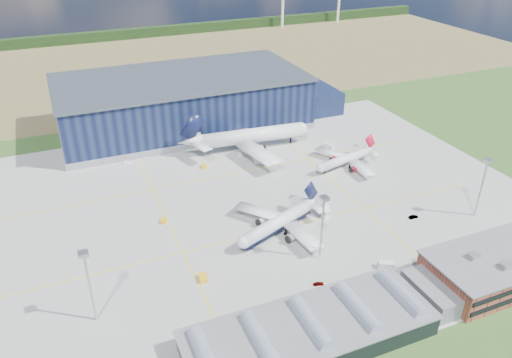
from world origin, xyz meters
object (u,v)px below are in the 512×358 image
at_px(ops_building, 501,266).
at_px(car_b, 413,217).
at_px(gse_van_a, 386,265).
at_px(car_a, 319,284).
at_px(light_mast_center, 323,218).
at_px(gse_tug_c, 204,166).
at_px(gse_tug_b, 164,221).
at_px(airliner_navy, 277,217).
at_px(gse_tug_a, 203,278).
at_px(gse_van_b, 328,146).
at_px(hangar, 188,103).
at_px(light_mast_west, 88,275).
at_px(light_mast_east, 484,178).
at_px(gse_cart_a, 239,155).
at_px(airliner_red, 345,155).
at_px(gse_cart_b, 127,163).
at_px(airliner_widebody, 252,129).
at_px(airstair, 323,210).

xyz_separation_m(ops_building, car_b, (-2.12, 37.10, -4.19)).
bearing_deg(gse_van_a, car_a, 113.44).
bearing_deg(light_mast_center, gse_tug_c, 101.26).
bearing_deg(gse_tug_b, airliner_navy, -11.82).
relative_size(gse_tug_a, gse_van_b, 0.72).
distance_m(hangar, gse_tug_c, 51.36).
relative_size(light_mast_west, car_a, 7.37).
bearing_deg(airliner_navy, gse_tug_c, -103.75).
relative_size(light_mast_east, gse_cart_a, 8.12).
distance_m(light_mast_west, airliner_red, 123.14).
xyz_separation_m(light_mast_east, gse_tug_c, (-79.97, 75.22, -14.71)).
height_order(gse_tug_a, gse_cart_a, gse_tug_a).
xyz_separation_m(gse_tug_a, gse_tug_b, (-3.37, 35.77, -0.17)).
relative_size(light_mast_west, gse_van_a, 4.55).
distance_m(gse_tug_c, gse_cart_b, 33.99).
bearing_deg(car_a, airliner_widebody, 2.13).
distance_m(light_mast_west, airliner_widebody, 117.91).
relative_size(ops_building, airliner_widebody, 0.74).
bearing_deg(light_mast_east, gse_van_a, -165.41).
distance_m(hangar, ops_building, 163.51).
xyz_separation_m(light_mast_west, airliner_navy, (63.15, 18.00, -8.81)).
distance_m(airliner_widebody, gse_cart_a, 13.71).
bearing_deg(gse_van_b, car_a, -148.99).
bearing_deg(airliner_navy, light_mast_east, 144.11).
distance_m(light_mast_center, light_mast_east, 65.00).
xyz_separation_m(airliner_widebody, gse_tug_c, (-26.51, -9.78, -9.43)).
height_order(airliner_red, airliner_widebody, airliner_widebody).
bearing_deg(gse_cart_b, light_mast_west, -170.69).
distance_m(light_mast_center, gse_van_b, 85.00).
bearing_deg(gse_van_a, ops_building, -95.24).
relative_size(gse_tug_c, gse_cart_b, 1.03).
xyz_separation_m(ops_building, gse_tug_c, (-59.98, 105.23, -4.07)).
relative_size(airliner_red, car_b, 9.61).
distance_m(gse_cart_a, car_b, 82.69).
xyz_separation_m(light_mast_center, gse_tug_b, (-41.40, 40.18, -14.81)).
xyz_separation_m(gse_tug_c, car_a, (8.17, -86.58, -0.19)).
distance_m(light_mast_east, gse_van_a, 51.91).
bearing_deg(gse_tug_c, gse_tug_a, -90.18).
xyz_separation_m(light_mast_west, gse_van_b, (114.60, 70.94, -14.22)).
distance_m(ops_building, airliner_red, 82.10).
bearing_deg(gse_tug_a, car_a, -20.39).
height_order(light_mast_center, gse_cart_b, light_mast_center).
bearing_deg(airliner_widebody, gse_tug_c, -154.51).
bearing_deg(gse_van_b, car_b, -118.54).
xyz_separation_m(ops_building, gse_van_b, (-0.41, 100.95, -3.58)).
distance_m(light_mast_east, airliner_widebody, 100.55).
distance_m(ops_building, car_a, 55.23).
height_order(gse_cart_a, airstair, airstair).
relative_size(light_mast_west, gse_cart_a, 8.12).
height_order(airliner_navy, airliner_red, airliner_navy).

